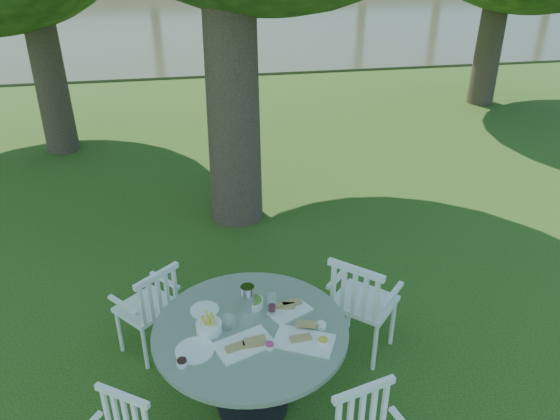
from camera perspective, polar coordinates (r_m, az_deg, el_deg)
The scene contains 6 objects.
ground at distance 5.78m, azimuth 0.35°, elevation -8.39°, with size 140.00×140.00×0.00m, color #19370B.
table at distance 4.18m, azimuth -3.05°, elevation -13.76°, with size 1.44×1.44×0.80m.
chair_ne at distance 4.73m, azimuth 8.27°, elevation -9.40°, with size 0.68×0.68×0.98m.
chair_nw at distance 4.86m, azimuth -13.18°, elevation -9.63°, with size 0.61×0.61×0.89m.
tableware at distance 4.07m, azimuth -3.57°, elevation -11.56°, with size 1.14×0.79×0.21m.
river at distance 27.81m, azimuth -8.91°, elevation 20.52°, with size 100.00×28.00×0.12m, color #373C23.
Camera 1 is at (-0.86, -4.58, 3.42)m, focal length 35.00 mm.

